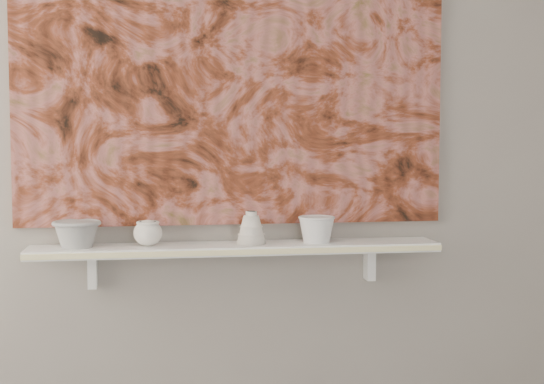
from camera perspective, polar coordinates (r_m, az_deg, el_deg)
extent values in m
plane|color=gray|center=(2.67, -2.92, 5.31)|extent=(3.60, 0.00, 3.60)
cube|color=white|center=(2.60, -2.66, -4.26)|extent=(1.40, 0.18, 0.03)
cube|color=#F5E9A3|center=(2.51, -2.43, -4.57)|extent=(1.40, 0.01, 0.02)
cube|color=white|center=(2.67, -13.36, -5.78)|extent=(0.03, 0.06, 0.12)
cube|color=white|center=(2.77, 7.35, -5.34)|extent=(0.03, 0.06, 0.12)
cube|color=maroon|center=(2.67, -2.90, 9.40)|extent=(1.50, 0.02, 1.10)
cube|color=black|center=(2.73, 6.60, 2.78)|extent=(0.09, 0.00, 0.08)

